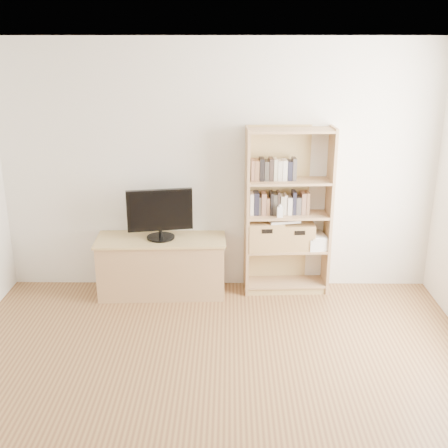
{
  "coord_description": "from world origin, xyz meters",
  "views": [
    {
      "loc": [
        0.11,
        -3.15,
        2.66
      ],
      "look_at": [
        0.06,
        1.9,
        0.9
      ],
      "focal_mm": 45.0,
      "sensor_mm": 36.0,
      "label": 1
    }
  ],
  "objects_px": {
    "tv_stand": "(162,267)",
    "basket_left": "(265,235)",
    "bookshelf": "(288,212)",
    "television": "(160,214)",
    "basket_right": "(297,235)",
    "baby_monitor": "(280,212)",
    "laptop": "(283,220)"
  },
  "relations": [
    {
      "from": "tv_stand",
      "to": "basket_left",
      "type": "height_order",
      "value": "basket_left"
    },
    {
      "from": "basket_right",
      "to": "tv_stand",
      "type": "bearing_deg",
      "value": -179.85
    },
    {
      "from": "television",
      "to": "basket_left",
      "type": "relative_size",
      "value": 1.83
    },
    {
      "from": "bookshelf",
      "to": "television",
      "type": "height_order",
      "value": "bookshelf"
    },
    {
      "from": "basket_left",
      "to": "basket_right",
      "type": "height_order",
      "value": "basket_left"
    },
    {
      "from": "baby_monitor",
      "to": "laptop",
      "type": "bearing_deg",
      "value": 60.72
    },
    {
      "from": "baby_monitor",
      "to": "tv_stand",
      "type": "bearing_deg",
      "value": 176.61
    },
    {
      "from": "bookshelf",
      "to": "television",
      "type": "xyz_separation_m",
      "value": [
        -1.31,
        -0.09,
        0.0
      ]
    },
    {
      "from": "tv_stand",
      "to": "television",
      "type": "distance_m",
      "value": 0.58
    },
    {
      "from": "basket_right",
      "to": "laptop",
      "type": "distance_m",
      "value": 0.23
    },
    {
      "from": "baby_monitor",
      "to": "laptop",
      "type": "height_order",
      "value": "baby_monitor"
    },
    {
      "from": "basket_left",
      "to": "basket_right",
      "type": "distance_m",
      "value": 0.34
    },
    {
      "from": "tv_stand",
      "to": "basket_left",
      "type": "xyz_separation_m",
      "value": [
        1.08,
        0.07,
        0.34
      ]
    },
    {
      "from": "bookshelf",
      "to": "basket_left",
      "type": "relative_size",
      "value": 4.83
    },
    {
      "from": "basket_right",
      "to": "laptop",
      "type": "xyz_separation_m",
      "value": [
        -0.15,
        -0.01,
        0.18
      ]
    },
    {
      "from": "tv_stand",
      "to": "baby_monitor",
      "type": "relative_size",
      "value": 11.93
    },
    {
      "from": "basket_left",
      "to": "laptop",
      "type": "height_order",
      "value": "laptop"
    },
    {
      "from": "bookshelf",
      "to": "baby_monitor",
      "type": "height_order",
      "value": "bookshelf"
    },
    {
      "from": "television",
      "to": "laptop",
      "type": "distance_m",
      "value": 1.27
    },
    {
      "from": "basket_right",
      "to": "laptop",
      "type": "bearing_deg",
      "value": -179.3
    },
    {
      "from": "basket_right",
      "to": "television",
      "type": "bearing_deg",
      "value": -179.85
    },
    {
      "from": "baby_monitor",
      "to": "basket_left",
      "type": "distance_m",
      "value": 0.32
    },
    {
      "from": "baby_monitor",
      "to": "basket_left",
      "type": "xyz_separation_m",
      "value": [
        -0.14,
        0.09,
        -0.27
      ]
    },
    {
      "from": "basket_left",
      "to": "laptop",
      "type": "bearing_deg",
      "value": -3.27
    },
    {
      "from": "tv_stand",
      "to": "baby_monitor",
      "type": "bearing_deg",
      "value": -3.3
    },
    {
      "from": "baby_monitor",
      "to": "basket_left",
      "type": "bearing_deg",
      "value": 146.16
    },
    {
      "from": "bookshelf",
      "to": "laptop",
      "type": "xyz_separation_m",
      "value": [
        -0.05,
        -0.01,
        -0.08
      ]
    },
    {
      "from": "bookshelf",
      "to": "baby_monitor",
      "type": "bearing_deg",
      "value": -135.0
    },
    {
      "from": "basket_right",
      "to": "laptop",
      "type": "relative_size",
      "value": 1.06
    },
    {
      "from": "laptop",
      "to": "basket_right",
      "type": "bearing_deg",
      "value": -7.24
    },
    {
      "from": "basket_left",
      "to": "basket_right",
      "type": "relative_size",
      "value": 1.1
    },
    {
      "from": "bookshelf",
      "to": "basket_left",
      "type": "bearing_deg",
      "value": -178.81
    }
  ]
}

